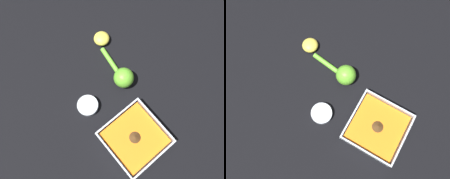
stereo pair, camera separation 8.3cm
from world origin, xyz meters
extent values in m
plane|color=black|center=(0.00, 0.00, 0.00)|extent=(4.00, 4.00, 0.00)
cube|color=silver|center=(0.01, 0.01, 0.00)|extent=(0.20, 0.20, 0.01)
cube|color=silver|center=(0.01, 0.11, 0.03)|extent=(0.20, 0.01, 0.04)
cube|color=silver|center=(0.01, -0.09, 0.03)|extent=(0.20, 0.01, 0.04)
cube|color=silver|center=(0.10, 0.01, 0.03)|extent=(0.01, 0.19, 0.04)
cube|color=silver|center=(-0.09, 0.01, 0.03)|extent=(0.01, 0.19, 0.04)
cube|color=orange|center=(0.01, 0.01, 0.02)|extent=(0.18, 0.18, 0.03)
cone|color=#4C3319|center=(0.01, 0.01, 0.04)|extent=(0.04, 0.04, 0.02)
cylinder|color=silver|center=(0.06, -0.19, 0.01)|extent=(0.08, 0.08, 0.03)
cylinder|color=#4C3319|center=(0.06, -0.19, 0.01)|extent=(0.07, 0.07, 0.01)
sphere|color=#6BC633|center=(-0.11, -0.18, 0.04)|extent=(0.08, 0.08, 0.08)
cylinder|color=#6BC633|center=(-0.12, -0.28, 0.01)|extent=(0.04, 0.12, 0.02)
ellipsoid|color=#EFDB4C|center=(-0.15, -0.38, 0.02)|extent=(0.06, 0.06, 0.04)
camera|label=1|loc=(0.10, 0.00, 0.82)|focal=35.00mm
camera|label=2|loc=(0.16, -0.07, 0.82)|focal=35.00mm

